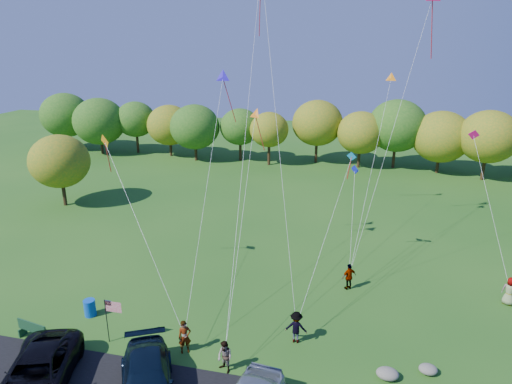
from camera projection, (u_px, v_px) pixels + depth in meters
ground at (229, 360)px, 23.14m from camera, size 140.00×140.00×0.00m
treeline at (335, 134)px, 54.47m from camera, size 75.39×28.21×8.05m
minivan_dark at (37, 374)px, 20.91m from camera, size 4.61×6.70×1.70m
minivan_navy at (147, 382)px, 20.47m from camera, size 4.72×6.23×1.68m
flyer_a at (185, 337)px, 23.48m from camera, size 0.80×0.72×1.83m
flyer_b at (225, 357)px, 22.12m from camera, size 1.04×0.98×1.69m
flyer_c at (296, 327)px, 24.30m from camera, size 1.17×0.68×1.80m
flyer_d at (349, 277)px, 29.44m from camera, size 1.09×0.99×1.79m
flyer_e at (510, 291)px, 27.75m from camera, size 1.05×0.93×1.80m
park_bench at (34, 330)px, 24.61m from camera, size 2.00×0.67×1.11m
trash_barrel at (90, 308)px, 26.74m from camera, size 0.67×0.67×1.01m
flag_assembly at (111, 311)px, 23.88m from camera, size 0.96×0.62×2.60m
boulder_near at (387, 374)px, 21.84m from camera, size 1.08×0.85×0.54m
boulder_far at (428, 369)px, 22.19m from camera, size 0.90×0.75×0.47m
kites_aloft at (303, 24)px, 29.08m from camera, size 23.38×12.17×18.48m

